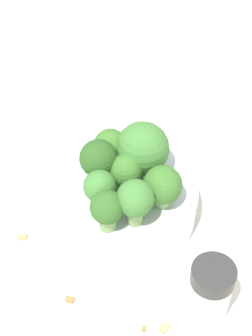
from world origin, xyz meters
name	(u,v)px	position (x,y,z in m)	size (l,w,h in m)	color
ground_plane	(126,213)	(0.00, 0.00, 0.00)	(3.00, 3.00, 0.00)	silver
bowl	(126,201)	(0.00, 0.00, 0.02)	(0.15, 0.15, 0.04)	silver
broccoli_floret_0	(142,149)	(0.03, -0.01, 0.08)	(0.06, 0.06, 0.06)	#8EB770
broccoli_floret_1	(127,171)	(0.00, 0.00, 0.07)	(0.03, 0.03, 0.04)	#7A9E5B
broccoli_floret_2	(163,186)	(-0.01, -0.04, 0.07)	(0.04, 0.04, 0.05)	#8EB770
broccoli_floret_3	(100,188)	(-0.03, 0.02, 0.07)	(0.03, 0.03, 0.04)	#7A9E5B
broccoli_floret_4	(98,160)	(0.00, 0.03, 0.07)	(0.04, 0.04, 0.05)	#84AD66
broccoli_floret_5	(110,148)	(0.03, 0.03, 0.07)	(0.04, 0.04, 0.05)	#8EB770
broccoli_floret_6	(135,200)	(-0.04, -0.02, 0.07)	(0.04, 0.04, 0.05)	#7A9E5B
broccoli_floret_7	(110,210)	(-0.05, 0.00, 0.07)	(0.03, 0.03, 0.05)	#7A9E5B
pepper_shaker	(210,292)	(-0.09, -0.11, 0.04)	(0.04, 0.04, 0.07)	silver
almond_crumb_1	(21,236)	(-0.07, 0.09, 0.00)	(0.01, 0.01, 0.01)	tan
almond_crumb_2	(69,298)	(-0.12, 0.01, 0.00)	(0.01, 0.01, 0.01)	olive
almond_crumb_3	(144,328)	(-0.12, -0.06, 0.00)	(0.01, 0.00, 0.01)	olive
almond_crumb_4	(165,326)	(-0.12, -0.08, 0.00)	(0.01, 0.01, 0.01)	tan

